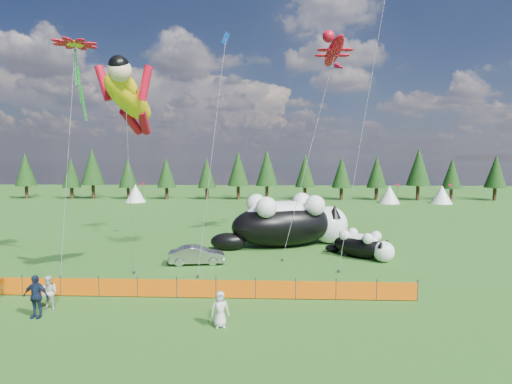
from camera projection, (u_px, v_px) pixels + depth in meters
ground at (206, 280)px, 23.15m from camera, size 160.00×160.00×0.00m
safety_fence at (196, 288)px, 20.12m from camera, size 22.06×0.06×1.10m
tree_line at (250, 176)px, 67.60m from camera, size 90.00×4.00×8.00m
festival_tents at (318, 194)px, 62.39m from camera, size 50.00×3.20×2.80m
cat_large at (290, 221)px, 32.01m from camera, size 11.12×6.74×4.16m
cat_small at (362, 245)px, 28.25m from camera, size 4.38×4.14×1.94m
car at (197, 255)px, 26.58m from camera, size 3.85×1.85×1.22m
spectator_b at (49, 293)px, 18.58m from camera, size 0.84×0.58×1.60m
spectator_c at (36, 296)px, 17.65m from camera, size 1.16×0.64×1.93m
spectator_e at (220, 309)px, 16.67m from camera, size 0.85×0.67×1.53m
superhero_kite at (129, 99)px, 21.71m from camera, size 5.28×5.58×12.52m
gecko_kite at (334, 51)px, 32.89m from camera, size 6.38×10.43×17.96m
flower_kite at (75, 47)px, 24.65m from camera, size 3.36×6.36×14.72m
diamond_kite_a at (225, 46)px, 28.77m from camera, size 1.32×7.54×17.15m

